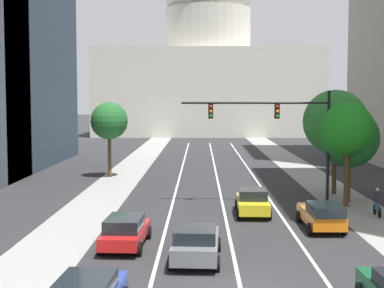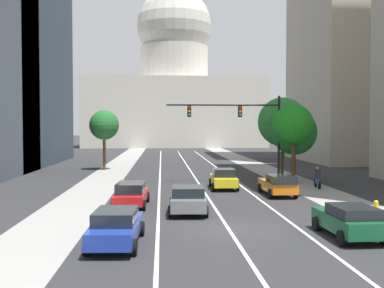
{
  "view_description": "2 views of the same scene",
  "coord_description": "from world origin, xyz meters",
  "px_view_note": "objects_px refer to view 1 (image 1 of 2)",
  "views": [
    {
      "loc": [
        -1.47,
        -19.79,
        6.9
      ],
      "look_at": [
        -1.99,
        15.54,
        4.13
      ],
      "focal_mm": 53.38,
      "sensor_mm": 36.0,
      "label": 1
    },
    {
      "loc": [
        -3.12,
        -21.5,
        4.81
      ],
      "look_at": [
        -0.72,
        15.2,
        3.44
      ],
      "focal_mm": 43.24,
      "sensor_mm": 36.0,
      "label": 2
    }
  ],
  "objects_px": {
    "car_orange": "(322,215)",
    "street_tree_near_right": "(347,129)",
    "street_tree_mid_left": "(109,121)",
    "car_gray": "(196,243)",
    "cyclist": "(377,202)",
    "street_tree_far_right": "(349,138)",
    "car_yellow": "(253,202)",
    "traffic_signal_mast": "(282,124)",
    "car_red": "(125,231)",
    "street_tree_mid_right": "(335,122)",
    "capitol_building": "(208,59)"
  },
  "relations": [
    {
      "from": "car_orange",
      "to": "street_tree_near_right",
      "type": "distance_m",
      "value": 8.25
    },
    {
      "from": "car_orange",
      "to": "street_tree_mid_left",
      "type": "height_order",
      "value": "street_tree_mid_left"
    },
    {
      "from": "car_gray",
      "to": "cyclist",
      "type": "relative_size",
      "value": 2.67
    },
    {
      "from": "car_orange",
      "to": "street_tree_far_right",
      "type": "relative_size",
      "value": 0.73
    },
    {
      "from": "cyclist",
      "to": "street_tree_far_right",
      "type": "height_order",
      "value": "street_tree_far_right"
    },
    {
      "from": "car_yellow",
      "to": "traffic_signal_mast",
      "type": "bearing_deg",
      "value": -30.15
    },
    {
      "from": "car_red",
      "to": "street_tree_far_right",
      "type": "distance_m",
      "value": 18.37
    },
    {
      "from": "cyclist",
      "to": "street_tree_mid_left",
      "type": "bearing_deg",
      "value": 49.82
    },
    {
      "from": "car_orange",
      "to": "cyclist",
      "type": "distance_m",
      "value": 5.27
    },
    {
      "from": "traffic_signal_mast",
      "to": "car_orange",
      "type": "bearing_deg",
      "value": -81.93
    },
    {
      "from": "car_yellow",
      "to": "street_tree_mid_right",
      "type": "distance_m",
      "value": 11.02
    },
    {
      "from": "car_yellow",
      "to": "cyclist",
      "type": "xyz_separation_m",
      "value": [
        7.32,
        -0.42,
        0.06
      ]
    },
    {
      "from": "traffic_signal_mast",
      "to": "car_yellow",
      "type": "bearing_deg",
      "value": -121.82
    },
    {
      "from": "car_orange",
      "to": "car_yellow",
      "type": "bearing_deg",
      "value": 40.06
    },
    {
      "from": "cyclist",
      "to": "traffic_signal_mast",
      "type": "bearing_deg",
      "value": 53.59
    },
    {
      "from": "street_tree_near_right",
      "to": "street_tree_mid_left",
      "type": "bearing_deg",
      "value": 141.39
    },
    {
      "from": "capitol_building",
      "to": "street_tree_near_right",
      "type": "height_order",
      "value": "capitol_building"
    },
    {
      "from": "capitol_building",
      "to": "street_tree_far_right",
      "type": "distance_m",
      "value": 75.93
    },
    {
      "from": "traffic_signal_mast",
      "to": "street_tree_far_right",
      "type": "height_order",
      "value": "traffic_signal_mast"
    },
    {
      "from": "car_gray",
      "to": "street_tree_near_right",
      "type": "height_order",
      "value": "street_tree_near_right"
    },
    {
      "from": "cyclist",
      "to": "street_tree_near_right",
      "type": "height_order",
      "value": "street_tree_near_right"
    },
    {
      "from": "car_yellow",
      "to": "cyclist",
      "type": "distance_m",
      "value": 7.33
    },
    {
      "from": "car_orange",
      "to": "cyclist",
      "type": "xyz_separation_m",
      "value": [
        4.0,
        3.43,
        0.05
      ]
    },
    {
      "from": "car_red",
      "to": "car_gray",
      "type": "bearing_deg",
      "value": -121.88
    },
    {
      "from": "street_tree_near_right",
      "to": "capitol_building",
      "type": "bearing_deg",
      "value": 95.9
    },
    {
      "from": "car_yellow",
      "to": "street_tree_near_right",
      "type": "distance_m",
      "value": 7.97
    },
    {
      "from": "car_yellow",
      "to": "capitol_building",
      "type": "bearing_deg",
      "value": 2.87
    },
    {
      "from": "street_tree_far_right",
      "to": "street_tree_mid_right",
      "type": "height_order",
      "value": "street_tree_mid_right"
    },
    {
      "from": "street_tree_far_right",
      "to": "cyclist",
      "type": "bearing_deg",
      "value": -84.12
    },
    {
      "from": "street_tree_near_right",
      "to": "cyclist",
      "type": "bearing_deg",
      "value": -70.49
    },
    {
      "from": "capitol_building",
      "to": "traffic_signal_mast",
      "type": "distance_m",
      "value": 76.17
    },
    {
      "from": "car_yellow",
      "to": "car_orange",
      "type": "relative_size",
      "value": 0.97
    },
    {
      "from": "capitol_building",
      "to": "car_gray",
      "type": "xyz_separation_m",
      "value": [
        -1.66,
        -88.97,
        -14.1
      ]
    },
    {
      "from": "car_yellow",
      "to": "street_tree_mid_right",
      "type": "relative_size",
      "value": 0.59
    },
    {
      "from": "cyclist",
      "to": "street_tree_mid_right",
      "type": "bearing_deg",
      "value": 7.23
    },
    {
      "from": "traffic_signal_mast",
      "to": "street_tree_mid_left",
      "type": "relative_size",
      "value": 1.46
    },
    {
      "from": "cyclist",
      "to": "street_tree_mid_right",
      "type": "height_order",
      "value": "street_tree_mid_right"
    },
    {
      "from": "car_yellow",
      "to": "street_tree_mid_left",
      "type": "relative_size",
      "value": 0.68
    },
    {
      "from": "street_tree_mid_right",
      "to": "street_tree_far_right",
      "type": "bearing_deg",
      "value": -86.51
    },
    {
      "from": "traffic_signal_mast",
      "to": "street_tree_near_right",
      "type": "bearing_deg",
      "value": -14.43
    },
    {
      "from": "capitol_building",
      "to": "car_gray",
      "type": "height_order",
      "value": "capitol_building"
    },
    {
      "from": "capitol_building",
      "to": "cyclist",
      "type": "relative_size",
      "value": 24.78
    },
    {
      "from": "car_red",
      "to": "traffic_signal_mast",
      "type": "distance_m",
      "value": 15.03
    },
    {
      "from": "capitol_building",
      "to": "car_yellow",
      "type": "bearing_deg",
      "value": -88.8
    },
    {
      "from": "car_orange",
      "to": "street_tree_mid_right",
      "type": "relative_size",
      "value": 0.61
    },
    {
      "from": "street_tree_near_right",
      "to": "street_tree_far_right",
      "type": "distance_m",
      "value": 1.97
    },
    {
      "from": "car_yellow",
      "to": "street_tree_mid_left",
      "type": "height_order",
      "value": "street_tree_mid_left"
    },
    {
      "from": "car_gray",
      "to": "traffic_signal_mast",
      "type": "bearing_deg",
      "value": -19.87
    },
    {
      "from": "car_red",
      "to": "street_tree_mid_left",
      "type": "height_order",
      "value": "street_tree_mid_left"
    },
    {
      "from": "cyclist",
      "to": "car_gray",
      "type": "bearing_deg",
      "value": 133.97
    }
  ]
}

